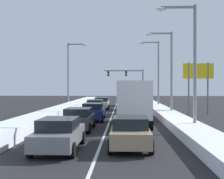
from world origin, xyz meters
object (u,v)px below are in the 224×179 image
object	(u,v)px
sedan_charcoal_center_lane_second	(78,119)
street_lamp_left_mid	(71,70)
street_lamp_right_near	(189,56)
street_lamp_right_mid	(168,66)
box_truck_right_lane_second	(133,101)
traffic_light_gantry	(131,78)
sedan_white_right_lane_third	(128,108)
roadside_sign_right	(198,76)
sedan_tan_right_lane_nearest	(130,132)
suv_black_right_lane_fourth	(128,102)
sedan_green_center_lane_fourth	(95,106)
sedan_silver_center_lane_fifth	(102,103)
street_lamp_right_far	(156,69)
sedan_gray_center_lane_nearest	(59,134)
sedan_navy_center_lane_third	(93,112)
suv_red_right_lane_fifth	(126,99)

from	to	relation	value
sedan_charcoal_center_lane_second	street_lamp_left_mid	world-z (taller)	street_lamp_left_mid
street_lamp_right_near	street_lamp_right_mid	xyz separation A→B (m)	(0.11, 10.07, 0.04)
box_truck_right_lane_second	street_lamp_left_mid	world-z (taller)	street_lamp_left_mid
box_truck_right_lane_second	traffic_light_gantry	world-z (taller)	traffic_light_gantry
sedan_white_right_lane_third	street_lamp_left_mid	xyz separation A→B (m)	(-7.66, 9.43, 4.47)
street_lamp_right_near	roadside_sign_right	bearing A→B (deg)	73.60
traffic_light_gantry	roadside_sign_right	world-z (taller)	traffic_light_gantry
sedan_tan_right_lane_nearest	suv_black_right_lane_fourth	distance (m)	23.54
sedan_white_right_lane_third	suv_black_right_lane_fourth	bearing A→B (deg)	88.96
sedan_green_center_lane_fourth	traffic_light_gantry	distance (m)	25.22
sedan_tan_right_lane_nearest	sedan_silver_center_lane_fifth	distance (m)	25.10
sedan_white_right_lane_third	suv_black_right_lane_fourth	distance (m)	7.14
sedan_charcoal_center_lane_second	street_lamp_right_far	bearing A→B (deg)	69.33
sedan_charcoal_center_lane_second	street_lamp_right_far	world-z (taller)	street_lamp_right_far
sedan_gray_center_lane_nearest	sedan_green_center_lane_fourth	xyz separation A→B (m)	(-0.07, 19.01, 0.00)
suv_black_right_lane_fourth	roadside_sign_right	world-z (taller)	roadside_sign_right
street_lamp_left_mid	roadside_sign_right	size ratio (longest dim) A/B	1.61
roadside_sign_right	street_lamp_right_far	bearing A→B (deg)	114.84
traffic_light_gantry	sedan_white_right_lane_third	bearing A→B (deg)	-91.92
suv_black_right_lane_fourth	street_lamp_right_near	world-z (taller)	street_lamp_right_near
sedan_navy_center_lane_third	sedan_gray_center_lane_nearest	bearing A→B (deg)	-91.67
sedan_charcoal_center_lane_second	sedan_silver_center_lane_fifth	size ratio (longest dim) A/B	1.00
box_truck_right_lane_second	street_lamp_right_mid	size ratio (longest dim) A/B	0.86
sedan_navy_center_lane_third	sedan_green_center_lane_fourth	bearing A→B (deg)	93.68
street_lamp_left_mid	sedan_charcoal_center_lane_second	bearing A→B (deg)	-78.58
street_lamp_right_mid	sedan_navy_center_lane_third	bearing A→B (deg)	-153.17
street_lamp_left_mid	suv_black_right_lane_fourth	bearing A→B (deg)	-16.42
sedan_green_center_lane_fourth	sedan_silver_center_lane_fifth	bearing A→B (deg)	88.17
sedan_charcoal_center_lane_second	sedan_tan_right_lane_nearest	bearing A→B (deg)	-59.22
suv_black_right_lane_fourth	roadside_sign_right	xyz separation A→B (m)	(7.26, -6.16, 3.00)
sedan_green_center_lane_fourth	street_lamp_left_mid	xyz separation A→B (m)	(-4.05, 7.57, 4.47)
box_truck_right_lane_second	suv_red_right_lane_fifth	world-z (taller)	box_truck_right_lane_second
sedan_charcoal_center_lane_second	traffic_light_gantry	bearing A→B (deg)	83.14
sedan_green_center_lane_fourth	street_lamp_right_near	size ratio (longest dim) A/B	0.54
suv_red_right_lane_fifth	street_lamp_left_mid	size ratio (longest dim) A/B	0.55
sedan_navy_center_lane_third	street_lamp_left_mid	world-z (taller)	street_lamp_left_mid
box_truck_right_lane_second	street_lamp_right_near	xyz separation A→B (m)	(3.55, -3.04, 3.04)
sedan_tan_right_lane_nearest	street_lamp_right_mid	bearing A→B (deg)	74.91
box_truck_right_lane_second	sedan_navy_center_lane_third	world-z (taller)	box_truck_right_lane_second
sedan_tan_right_lane_nearest	sedan_navy_center_lane_third	distance (m)	11.92
sedan_gray_center_lane_nearest	street_lamp_right_near	world-z (taller)	street_lamp_right_near
suv_black_right_lane_fourth	sedan_gray_center_lane_nearest	distance (m)	24.56
suv_red_right_lane_fifth	sedan_navy_center_lane_third	distance (m)	19.51
sedan_white_right_lane_third	suv_black_right_lane_fourth	world-z (taller)	suv_black_right_lane_fourth
traffic_light_gantry	sedan_silver_center_lane_fifth	bearing A→B (deg)	-103.43
sedan_green_center_lane_fourth	street_lamp_right_far	xyz separation A→B (m)	(7.38, 6.92, 4.53)
sedan_silver_center_lane_fifth	roadside_sign_right	bearing A→B (deg)	-34.92
sedan_gray_center_lane_nearest	sedan_silver_center_lane_fifth	xyz separation A→B (m)	(0.14, 25.64, 0.00)
sedan_navy_center_lane_third	street_lamp_right_far	bearing A→B (deg)	63.01
traffic_light_gantry	sedan_gray_center_lane_nearest	bearing A→B (deg)	-95.79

